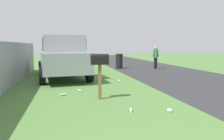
{
  "coord_description": "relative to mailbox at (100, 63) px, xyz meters",
  "views": [
    {
      "loc": [
        -1.06,
        1.1,
        1.62
      ],
      "look_at": [
        4.26,
        -0.05,
        1.02
      ],
      "focal_mm": 35.01,
      "sensor_mm": 36.0,
      "label": 1
    }
  ],
  "objects": [
    {
      "name": "litter_bottle_far_scatter",
      "position": [
        0.73,
        1.12,
        -1.08
      ],
      "size": [
        0.16,
        0.23,
        0.07
      ],
      "primitive_type": "cylinder",
      "rotation": [
        0.0,
        1.57,
        5.14
      ],
      "color": "#B2D8BF",
      "rests_on": "ground"
    },
    {
      "name": "pickup_truck",
      "position": [
        4.71,
        1.15,
        -0.01
      ],
      "size": [
        5.6,
        2.75,
        2.09
      ],
      "rotation": [
        0.0,
        0.0,
        3.26
      ],
      "color": "#93999E",
      "rests_on": "ground"
    },
    {
      "name": "litter_bottle_by_mailbox",
      "position": [
        1.23,
        0.52,
        -1.08
      ],
      "size": [
        0.23,
        0.15,
        0.07
      ],
      "primitive_type": "cylinder",
      "rotation": [
        0.0,
        1.57,
        3.52
      ],
      "color": "#B2D8BF",
      "rests_on": "ground"
    },
    {
      "name": "litter_bottle_midfield_b",
      "position": [
        -1.41,
        -0.55,
        -1.08
      ],
      "size": [
        0.23,
        0.13,
        0.07
      ],
      "primitive_type": "cylinder",
      "rotation": [
        0.0,
        1.57,
        5.99
      ],
      "color": "#B2D8BF",
      "rests_on": "ground"
    },
    {
      "name": "fence_section",
      "position": [
        2.33,
        3.09,
        -0.16
      ],
      "size": [
        13.01,
        0.07,
        1.78
      ],
      "color": "#9EA3A8",
      "rests_on": "ground"
    },
    {
      "name": "trash_bin",
      "position": [
        8.58,
        -2.74,
        -0.58
      ],
      "size": [
        0.52,
        0.52,
        1.06
      ],
      "color": "black",
      "rests_on": "ground"
    },
    {
      "name": "litter_cup_near_hydrant",
      "position": [
        3.07,
        -1.37,
        -1.07
      ],
      "size": [
        0.1,
        0.11,
        0.08
      ],
      "primitive_type": "cylinder",
      "rotation": [
        0.0,
        1.57,
        4.53
      ],
      "color": "white",
      "rests_on": "ground"
    },
    {
      "name": "litter_cup_midfield_a",
      "position": [
        -1.64,
        -1.48,
        -1.07
      ],
      "size": [
        0.13,
        0.12,
        0.08
      ],
      "primitive_type": "cylinder",
      "rotation": [
        0.0,
        1.57,
        0.65
      ],
      "color": "white",
      "rests_on": "ground"
    },
    {
      "name": "mailbox",
      "position": [
        0.0,
        0.0,
        0.0
      ],
      "size": [
        0.23,
        0.54,
        1.38
      ],
      "rotation": [
        0.0,
        0.0,
        0.06
      ],
      "color": "brown",
      "rests_on": "ground"
    },
    {
      "name": "pedestrian",
      "position": [
        8.03,
        -5.27,
        -0.19
      ],
      "size": [
        0.3,
        0.55,
        1.6
      ],
      "rotation": [
        0.0,
        0.0,
        0.34
      ],
      "color": "black",
      "rests_on": "ground"
    }
  ]
}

